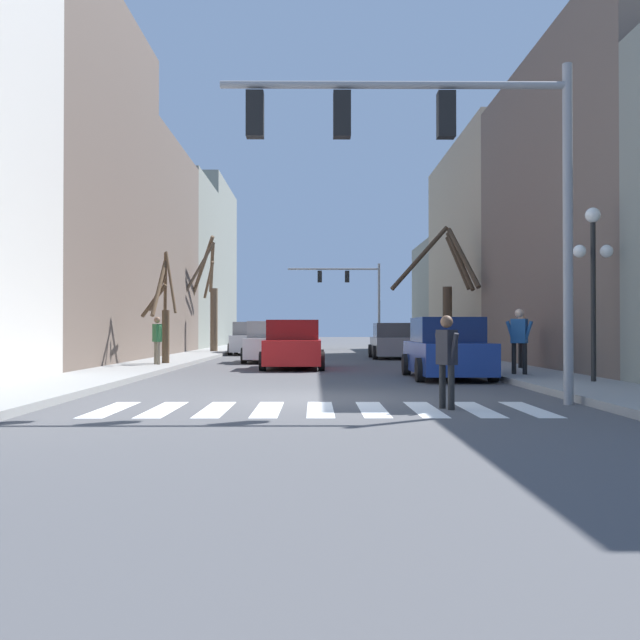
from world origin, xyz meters
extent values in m
plane|color=#4C4C4F|center=(0.00, 0.00, 0.00)|extent=(240.00, 240.00, 0.00)
cube|color=gray|center=(-6.00, 0.00, 0.07)|extent=(2.41, 90.00, 0.15)
cube|color=gray|center=(6.00, 0.00, 0.07)|extent=(2.41, 90.00, 0.15)
cube|color=#66564C|center=(-10.20, 12.76, 6.81)|extent=(6.00, 12.88, 13.62)
cube|color=#66564C|center=(-10.20, 25.04, 5.58)|extent=(6.00, 11.68, 11.15)
cube|color=gray|center=(-10.20, 35.60, 5.72)|extent=(6.00, 9.44, 11.43)
cube|color=gray|center=(-10.20, 46.78, 6.60)|extent=(6.00, 12.92, 13.20)
cube|color=#66564C|center=(10.20, 10.41, 5.40)|extent=(6.00, 14.84, 10.80)
cube|color=tan|center=(10.20, 25.38, 5.58)|extent=(6.00, 15.10, 11.16)
cube|color=gray|center=(10.20, 37.07, 3.65)|extent=(6.00, 8.29, 7.30)
cube|color=white|center=(-3.60, -1.96, 0.00)|extent=(0.45, 2.60, 0.01)
cube|color=white|center=(-2.70, -1.96, 0.00)|extent=(0.45, 2.60, 0.01)
cube|color=white|center=(-1.80, -1.96, 0.00)|extent=(0.45, 2.60, 0.01)
cube|color=white|center=(-0.90, -1.96, 0.00)|extent=(0.45, 2.60, 0.01)
cube|color=white|center=(0.00, -1.96, 0.00)|extent=(0.45, 2.60, 0.01)
cube|color=white|center=(0.90, -1.96, 0.00)|extent=(0.45, 2.60, 0.01)
cube|color=white|center=(1.80, -1.96, 0.00)|extent=(0.45, 2.60, 0.01)
cube|color=white|center=(2.70, -1.96, 0.00)|extent=(0.45, 2.60, 0.01)
cube|color=white|center=(3.60, -1.96, 0.00)|extent=(0.45, 2.60, 0.01)
cylinder|color=gray|center=(4.55, -1.18, 3.13)|extent=(0.18, 0.18, 6.26)
cylinder|color=gray|center=(1.36, -1.18, 5.86)|extent=(6.37, 0.14, 0.14)
cube|color=black|center=(2.32, -1.18, 5.31)|extent=(0.32, 0.28, 0.84)
cube|color=black|center=(0.40, -1.18, 5.31)|extent=(0.32, 0.28, 0.84)
cube|color=black|center=(-1.19, -1.18, 5.31)|extent=(0.32, 0.28, 0.84)
cylinder|color=gray|center=(4.55, 38.98, 3.07)|extent=(0.18, 0.18, 6.13)
cylinder|color=gray|center=(1.26, 38.98, 5.73)|extent=(6.58, 0.14, 0.14)
cube|color=black|center=(2.24, 38.98, 5.18)|extent=(0.32, 0.28, 0.84)
cube|color=black|center=(0.27, 38.98, 5.18)|extent=(0.32, 0.28, 0.84)
cylinder|color=black|center=(6.49, 2.80, 2.03)|extent=(0.12, 0.12, 3.75)
sphere|color=white|center=(6.49, 2.80, 4.08)|extent=(0.36, 0.36, 0.36)
sphere|color=white|center=(6.17, 2.80, 3.23)|extent=(0.31, 0.31, 0.31)
sphere|color=white|center=(6.81, 2.80, 3.23)|extent=(0.31, 0.31, 0.31)
cube|color=white|center=(-1.97, 16.63, 0.60)|extent=(1.90, 4.33, 0.84)
cube|color=gray|center=(-1.97, 16.63, 1.37)|extent=(1.75, 2.25, 0.69)
cylinder|color=black|center=(-1.00, 15.29, 0.32)|extent=(0.22, 0.64, 0.64)
cylinder|color=black|center=(-2.94, 15.29, 0.32)|extent=(0.22, 0.64, 0.64)
cylinder|color=black|center=(-1.00, 17.98, 0.32)|extent=(0.22, 0.64, 0.64)
cylinder|color=black|center=(-2.94, 17.98, 0.32)|extent=(0.22, 0.64, 0.64)
cube|color=silver|center=(-3.58, 26.16, 0.62)|extent=(1.93, 4.64, 0.88)
cube|color=slate|center=(-3.58, 26.16, 1.42)|extent=(1.77, 2.41, 0.72)
cylinder|color=black|center=(-4.56, 27.60, 0.32)|extent=(0.22, 0.64, 0.64)
cylinder|color=black|center=(-2.60, 27.60, 0.32)|extent=(0.22, 0.64, 0.64)
cylinder|color=black|center=(-4.56, 24.72, 0.32)|extent=(0.22, 0.64, 0.64)
cylinder|color=black|center=(-2.60, 24.72, 0.32)|extent=(0.22, 0.64, 0.64)
cube|color=red|center=(-0.85, 11.35, 0.60)|extent=(1.91, 4.35, 0.84)
cube|color=maroon|center=(-0.85, 11.35, 1.36)|extent=(1.76, 2.26, 0.69)
cylinder|color=black|center=(0.13, 10.00, 0.32)|extent=(0.22, 0.64, 0.64)
cylinder|color=black|center=(-1.82, 10.00, 0.32)|extent=(0.22, 0.64, 0.64)
cylinder|color=black|center=(0.13, 12.70, 0.32)|extent=(0.22, 0.64, 0.64)
cylinder|color=black|center=(-1.82, 12.70, 0.32)|extent=(0.22, 0.64, 0.64)
cube|color=gray|center=(3.61, 20.52, 0.59)|extent=(1.87, 4.31, 0.82)
cube|color=#464648|center=(3.61, 20.52, 1.34)|extent=(1.72, 2.24, 0.67)
cylinder|color=black|center=(2.66, 21.86, 0.32)|extent=(0.22, 0.64, 0.64)
cylinder|color=black|center=(4.56, 21.86, 0.32)|extent=(0.22, 0.64, 0.64)
cylinder|color=black|center=(2.66, 19.18, 0.32)|extent=(0.22, 0.64, 0.64)
cylinder|color=black|center=(4.56, 19.18, 0.32)|extent=(0.22, 0.64, 0.64)
cube|color=navy|center=(3.61, 6.15, 0.60)|extent=(1.87, 4.78, 0.84)
cube|color=#0E1C46|center=(3.61, 6.15, 1.36)|extent=(1.72, 2.48, 0.69)
cylinder|color=black|center=(2.66, 7.63, 0.32)|extent=(0.22, 0.64, 0.64)
cylinder|color=black|center=(4.56, 7.63, 0.32)|extent=(0.22, 0.64, 0.64)
cylinder|color=black|center=(2.66, 4.67, 0.32)|extent=(0.22, 0.64, 0.64)
cylinder|color=black|center=(4.56, 4.67, 0.32)|extent=(0.22, 0.64, 0.64)
cylinder|color=black|center=(2.24, -2.05, 0.38)|extent=(0.11, 0.11, 0.77)
cylinder|color=black|center=(2.13, -1.79, 0.38)|extent=(0.11, 0.11, 0.77)
cube|color=black|center=(2.18, -1.92, 1.07)|extent=(0.34, 0.43, 0.60)
sphere|color=brown|center=(2.18, -1.92, 1.51)|extent=(0.22, 0.22, 0.22)
cylinder|color=black|center=(2.27, -2.12, 1.03)|extent=(0.18, 0.27, 0.58)
cylinder|color=black|center=(2.10, -1.72, 1.03)|extent=(0.18, 0.27, 0.58)
cylinder|color=#7A705B|center=(-5.54, 11.31, 0.55)|extent=(0.12, 0.12, 0.79)
cylinder|color=#7A705B|center=(-5.70, 11.55, 0.55)|extent=(0.12, 0.12, 0.79)
cube|color=#337542|center=(-5.62, 11.43, 1.25)|extent=(0.39, 0.44, 0.62)
sphere|color=#8C664C|center=(-5.62, 11.43, 1.71)|extent=(0.22, 0.22, 0.22)
cylinder|color=#337542|center=(-5.50, 11.24, 1.21)|extent=(0.22, 0.28, 0.60)
cylinder|color=#337542|center=(-5.74, 11.62, 1.21)|extent=(0.22, 0.28, 0.60)
cylinder|color=black|center=(5.64, 5.55, 0.57)|extent=(0.13, 0.13, 0.85)
cylinder|color=black|center=(5.39, 5.72, 0.57)|extent=(0.13, 0.13, 0.85)
cube|color=#235693|center=(5.52, 5.63, 1.33)|extent=(0.47, 0.43, 0.67)
sphere|color=beige|center=(5.52, 5.63, 1.82)|extent=(0.24, 0.24, 0.24)
cylinder|color=#235693|center=(5.71, 5.50, 1.29)|extent=(0.29, 0.24, 0.65)
cylinder|color=#235693|center=(5.32, 5.77, 1.29)|extent=(0.29, 0.24, 0.65)
cylinder|color=black|center=(6.48, 8.65, 0.55)|extent=(0.12, 0.12, 0.80)
cylinder|color=black|center=(6.45, 8.94, 0.55)|extent=(0.12, 0.12, 0.80)
cube|color=red|center=(6.46, 8.80, 1.27)|extent=(0.26, 0.41, 0.63)
sphere|color=tan|center=(6.46, 8.80, 1.73)|extent=(0.23, 0.23, 0.23)
cylinder|color=red|center=(6.48, 8.57, 1.23)|extent=(0.11, 0.28, 0.61)
cylinder|color=red|center=(6.44, 9.02, 1.23)|extent=(0.11, 0.28, 0.61)
cylinder|color=brown|center=(-5.78, 27.38, 1.92)|extent=(0.42, 0.42, 3.54)
cylinder|color=brown|center=(-6.57, 28.35, 5.01)|extent=(1.67, 2.18, 3.41)
cylinder|color=brown|center=(-6.07, 28.59, 4.94)|extent=(0.69, 2.59, 2.74)
cylinder|color=brown|center=(-6.52, 27.03, 4.89)|extent=(1.61, 0.87, 2.89)
cylinder|color=brown|center=(-6.19, 28.17, 4.22)|extent=(0.88, 1.75, 2.10)
cylinder|color=#473828|center=(5.89, 18.86, 1.73)|extent=(0.42, 0.42, 3.15)
cylinder|color=#473828|center=(4.59, 18.50, 4.57)|extent=(2.74, 0.97, 3.00)
cylinder|color=#473828|center=(6.31, 18.45, 4.35)|extent=(1.04, 1.03, 2.51)
cylinder|color=#473828|center=(6.39, 17.69, 4.52)|extent=(1.06, 2.53, 2.93)
cylinder|color=#473828|center=(6.34, 18.13, 4.40)|extent=(1.02, 1.64, 2.78)
cylinder|color=brown|center=(-5.54, 12.51, 1.11)|extent=(0.27, 0.27, 1.93)
cylinder|color=brown|center=(-6.00, 12.63, 2.43)|extent=(1.04, 0.40, 1.26)
cylinder|color=brown|center=(-5.28, 12.10, 3.09)|extent=(0.60, 0.92, 2.29)
cylinder|color=brown|center=(-5.65, 13.00, 3.04)|extent=(0.34, 1.09, 2.36)
cylinder|color=brown|center=(-5.80, 12.35, 2.72)|extent=(0.62, 0.43, 1.39)
cylinder|color=brown|center=(-5.61, 11.68, 2.87)|extent=(0.26, 1.77, 2.13)
camera|label=1|loc=(-0.10, -14.81, 1.38)|focal=42.00mm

